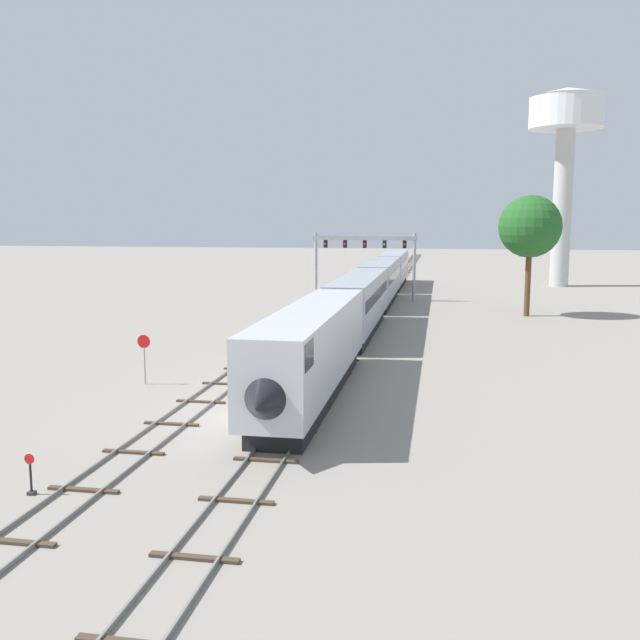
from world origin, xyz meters
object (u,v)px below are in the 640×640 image
at_px(signal_gantry, 365,251).
at_px(water_tower, 566,129).
at_px(passenger_train, 372,290).
at_px(stop_sign, 144,352).
at_px(trackside_tree_left, 530,227).
at_px(switch_stand, 31,480).

distance_m(signal_gantry, water_tower, 37.47).
bearing_deg(passenger_train, water_tower, 57.21).
bearing_deg(water_tower, stop_sign, -116.46).
height_order(passenger_train, water_tower, water_tower).
xyz_separation_m(signal_gantry, stop_sign, (-7.75, -43.97, -3.92)).
relative_size(passenger_train, trackside_tree_left, 7.21).
xyz_separation_m(water_tower, switch_stand, (-30.19, -82.35, -21.26)).
bearing_deg(signal_gantry, water_tower, 41.61).
height_order(signal_gantry, trackside_tree_left, trackside_tree_left).
height_order(signal_gantry, stop_sign, signal_gantry).
xyz_separation_m(switch_stand, trackside_tree_left, (22.01, 49.29, 8.15)).
distance_m(signal_gantry, stop_sign, 44.82).
distance_m(water_tower, stop_sign, 76.88).
relative_size(passenger_train, signal_gantry, 6.99).
relative_size(signal_gantry, trackside_tree_left, 1.03).
xyz_separation_m(switch_stand, stop_sign, (-2.90, 15.87, 1.35)).
relative_size(switch_stand, trackside_tree_left, 0.12).
relative_size(switch_stand, stop_sign, 0.51).
distance_m(passenger_train, signal_gantry, 13.90).
distance_m(passenger_train, trackside_tree_left, 16.34).
relative_size(signal_gantry, switch_stand, 8.29).
relative_size(passenger_train, switch_stand, 57.97).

